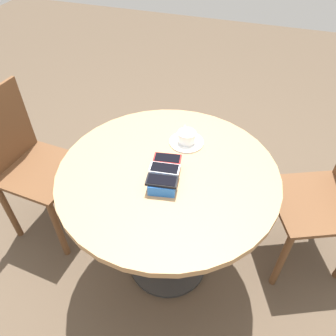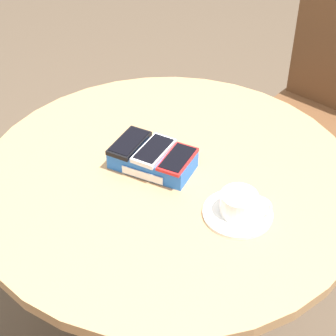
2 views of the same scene
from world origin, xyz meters
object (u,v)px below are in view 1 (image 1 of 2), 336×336
(phone_white, at_px, (165,169))
(chair_far_side, at_px, (32,166))
(phone_black, at_px, (162,181))
(phone_red, at_px, (167,158))
(coffee_cup, at_px, (187,136))
(chair_near_window, at_px, (326,201))
(saucer, at_px, (186,142))
(round_table, at_px, (168,192))
(phone_box, at_px, (165,175))

(phone_white, distance_m, chair_far_side, 0.88)
(phone_black, xyz_separation_m, phone_red, (0.13, 0.02, -0.00))
(phone_white, xyz_separation_m, phone_red, (0.07, 0.01, -0.00))
(coffee_cup, relative_size, chair_near_window, 0.14)
(saucer, bearing_deg, phone_red, 170.85)
(round_table, relative_size, coffee_cup, 8.49)
(round_table, bearing_deg, coffee_cup, -5.21)
(saucer, relative_size, chair_far_side, 0.18)
(phone_red, relative_size, coffee_cup, 1.12)
(phone_white, height_order, chair_far_side, chair_far_side)
(phone_box, relative_size, saucer, 1.37)
(round_table, relative_size, chair_far_side, 1.07)
(phone_white, relative_size, saucer, 0.81)
(phone_box, height_order, phone_red, phone_red)
(round_table, height_order, coffee_cup, coffee_cup)
(phone_red, xyz_separation_m, chair_far_side, (0.04, 0.80, -0.31))
(phone_red, height_order, coffee_cup, coffee_cup)
(saucer, distance_m, coffee_cup, 0.03)
(saucer, bearing_deg, coffee_cup, 20.33)
(coffee_cup, bearing_deg, phone_red, 171.28)
(phone_box, height_order, chair_far_side, chair_far_side)
(phone_white, xyz_separation_m, coffee_cup, (0.26, -0.02, -0.02))
(phone_red, xyz_separation_m, saucer, (0.19, -0.03, -0.05))
(phone_box, relative_size, phone_red, 1.74)
(chair_near_window, bearing_deg, round_table, 114.19)
(phone_box, height_order, chair_near_window, chair_near_window)
(round_table, bearing_deg, saucer, -5.55)
(round_table, bearing_deg, phone_box, -178.01)
(chair_far_side, bearing_deg, coffee_cup, -79.27)
(phone_box, bearing_deg, coffee_cup, -3.91)
(round_table, height_order, phone_black, phone_black)
(phone_box, xyz_separation_m, coffee_cup, (0.26, -0.02, 0.01))
(round_table, xyz_separation_m, chair_near_window, (0.33, -0.73, -0.16))
(saucer, xyz_separation_m, chair_far_side, (-0.15, 0.83, -0.26))
(phone_box, distance_m, chair_near_window, 0.88)
(phone_black, distance_m, coffee_cup, 0.33)
(phone_box, bearing_deg, chair_near_window, -62.73)
(saucer, height_order, coffee_cup, coffee_cup)
(round_table, bearing_deg, phone_black, -174.05)
(round_table, bearing_deg, chair_far_side, 85.88)
(chair_near_window, bearing_deg, phone_white, 117.04)
(chair_near_window, bearing_deg, phone_red, 112.47)
(phone_white, bearing_deg, round_table, 3.13)
(phone_black, bearing_deg, chair_near_window, -58.53)
(phone_white, distance_m, coffee_cup, 0.26)
(phone_white, distance_m, phone_red, 0.07)
(phone_red, relative_size, saucer, 0.79)
(phone_black, bearing_deg, chair_far_side, 78.29)
(phone_red, bearing_deg, phone_black, -170.79)
(phone_box, height_order, phone_white, phone_white)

